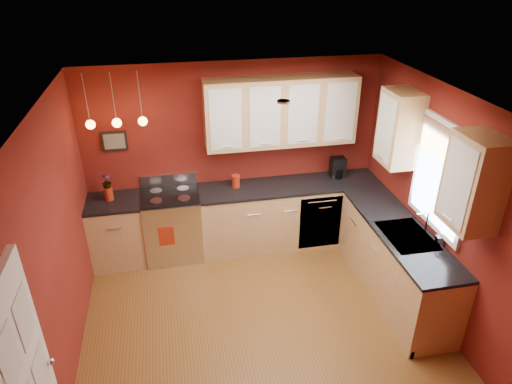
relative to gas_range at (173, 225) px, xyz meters
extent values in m
plane|color=brown|center=(0.92, -1.80, -0.48)|extent=(4.20, 4.20, 0.00)
cube|color=silver|center=(0.92, -1.80, 2.12)|extent=(4.00, 4.20, 0.02)
cube|color=maroon|center=(0.92, 0.30, 0.82)|extent=(4.00, 0.02, 2.60)
cube|color=maroon|center=(-1.08, -1.80, 0.82)|extent=(0.02, 4.20, 2.60)
cube|color=maroon|center=(2.92, -1.80, 0.82)|extent=(0.02, 4.20, 2.60)
cube|color=tan|center=(-0.73, 0.00, -0.03)|extent=(0.70, 0.60, 0.90)
cube|color=tan|center=(1.65, 0.00, -0.03)|extent=(2.54, 0.60, 0.90)
cube|color=tan|center=(2.62, -1.35, -0.03)|extent=(0.60, 2.10, 0.90)
cube|color=black|center=(-0.73, 0.00, 0.44)|extent=(0.70, 0.62, 0.04)
cube|color=black|center=(1.65, 0.00, 0.44)|extent=(2.54, 0.62, 0.04)
cube|color=black|center=(2.62, -1.35, 0.44)|extent=(0.62, 2.10, 0.04)
cube|color=silver|center=(0.00, 0.00, -0.02)|extent=(0.76, 0.64, 0.92)
cube|color=black|center=(0.00, -0.30, 0.00)|extent=(0.55, 0.02, 0.32)
cylinder|color=silver|center=(0.00, -0.31, 0.24)|extent=(0.60, 0.02, 0.02)
cube|color=black|center=(0.00, 0.00, 0.45)|extent=(0.76, 0.60, 0.03)
cylinder|color=gray|center=(-0.18, -0.14, 0.47)|extent=(0.16, 0.16, 0.01)
cylinder|color=gray|center=(0.18, -0.14, 0.47)|extent=(0.16, 0.16, 0.01)
cylinder|color=gray|center=(-0.18, 0.14, 0.47)|extent=(0.16, 0.16, 0.01)
cylinder|color=gray|center=(0.18, 0.14, 0.47)|extent=(0.16, 0.16, 0.01)
cube|color=silver|center=(0.00, 0.30, 0.55)|extent=(0.76, 0.04, 0.16)
cube|color=silver|center=(2.02, -0.29, -0.03)|extent=(0.60, 0.02, 0.80)
cube|color=gray|center=(2.62, -1.50, 0.43)|extent=(0.50, 0.70, 0.05)
cube|color=black|center=(2.62, -1.33, 0.42)|extent=(0.42, 0.30, 0.02)
cube|color=black|center=(2.62, -1.67, 0.42)|extent=(0.42, 0.30, 0.02)
cylinder|color=silver|center=(2.84, -1.50, 0.60)|extent=(0.02, 0.02, 0.28)
cylinder|color=silver|center=(2.77, -1.50, 0.73)|extent=(0.16, 0.02, 0.02)
cube|color=white|center=(2.90, -1.50, 1.17)|extent=(0.04, 1.02, 1.22)
cube|color=white|center=(2.89, -1.50, 1.17)|extent=(0.01, 0.90, 1.10)
cube|color=#936C49|center=(2.87, -1.50, 1.54)|extent=(0.02, 0.96, 0.36)
cube|color=silver|center=(-1.02, -3.18, 1.12)|extent=(0.00, 0.28, 0.40)
cube|color=silver|center=(-1.02, -2.82, 1.12)|extent=(0.00, 0.28, 0.40)
cube|color=silver|center=(-1.02, -2.82, 0.57)|extent=(0.00, 0.28, 0.40)
sphere|color=silver|center=(-0.99, -2.67, 0.52)|extent=(0.06, 0.06, 0.06)
cube|color=tan|center=(1.52, 0.12, 1.47)|extent=(2.00, 0.35, 0.90)
cube|color=tan|center=(2.75, -1.48, 1.47)|extent=(0.35, 1.95, 0.90)
cube|color=black|center=(-0.63, 0.28, 1.17)|extent=(0.32, 0.03, 0.26)
cylinder|color=gray|center=(-0.83, -0.05, 1.82)|extent=(0.01, 0.01, 0.60)
sphere|color=#FFA53F|center=(-0.83, -0.05, 1.52)|extent=(0.11, 0.11, 0.11)
cylinder|color=gray|center=(-0.53, -0.05, 1.82)|extent=(0.01, 0.01, 0.60)
sphere|color=#FFA53F|center=(-0.53, -0.05, 1.52)|extent=(0.11, 0.11, 0.11)
cylinder|color=gray|center=(-0.23, -0.05, 1.82)|extent=(0.01, 0.01, 0.60)
sphere|color=#FFA53F|center=(-0.23, -0.05, 1.52)|extent=(0.11, 0.11, 0.11)
cylinder|color=#A22711|center=(0.90, 0.07, 0.54)|extent=(0.11, 0.11, 0.16)
cylinder|color=#A22711|center=(0.90, 0.07, 0.63)|extent=(0.12, 0.12, 0.02)
cylinder|color=#A22711|center=(-0.77, 0.04, 0.55)|extent=(0.11, 0.11, 0.18)
imported|color=#A22711|center=(-0.77, 0.04, 0.72)|extent=(0.11, 0.11, 0.20)
cube|color=black|center=(2.37, 0.11, 0.60)|extent=(0.20, 0.17, 0.29)
cylinder|color=black|center=(2.37, 0.06, 0.53)|extent=(0.11, 0.11, 0.13)
imported|color=silver|center=(2.87, -1.74, 0.54)|extent=(0.09, 0.09, 0.16)
cube|color=#A22711|center=(-0.09, -0.33, 0.04)|extent=(0.20, 0.01, 0.28)
camera|label=1|loc=(0.08, -5.43, 3.33)|focal=32.00mm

